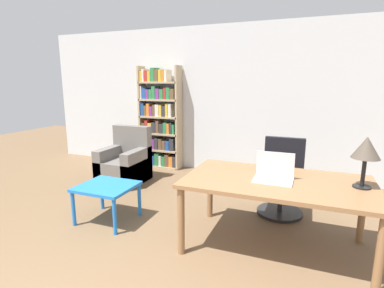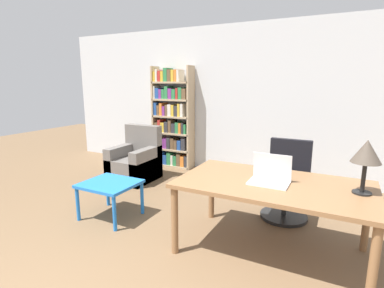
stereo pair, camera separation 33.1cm
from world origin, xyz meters
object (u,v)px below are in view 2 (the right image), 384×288
(laptop, at_px, (270,177))
(armchair, at_px, (135,163))
(desk, at_px, (273,190))
(office_chair, at_px, (287,184))
(side_table_blue, at_px, (110,187))
(bookshelf, at_px, (172,121))
(table_lamp, at_px, (367,153))

(laptop, distance_m, armchair, 2.94)
(desk, height_order, armchair, armchair)
(office_chair, height_order, side_table_blue, office_chair)
(side_table_blue, height_order, bookshelf, bookshelf)
(armchair, bearing_deg, side_table_blue, -64.07)
(office_chair, xyz_separation_m, side_table_blue, (-1.96, -1.06, -0.03))
(desk, bearing_deg, bookshelf, 137.86)
(side_table_blue, bearing_deg, office_chair, 28.41)
(table_lamp, distance_m, office_chair, 1.35)
(side_table_blue, xyz_separation_m, armchair, (-0.66, 1.36, -0.10))
(side_table_blue, bearing_deg, laptop, 3.16)
(desk, bearing_deg, laptop, -155.16)
(office_chair, bearing_deg, table_lamp, -48.53)
(desk, bearing_deg, armchair, 154.91)
(office_chair, distance_m, side_table_blue, 2.23)
(laptop, distance_m, side_table_blue, 1.99)
(table_lamp, bearing_deg, desk, -175.18)
(table_lamp, xyz_separation_m, side_table_blue, (-2.73, -0.19, -0.70))
(table_lamp, height_order, bookshelf, bookshelf)
(desk, xyz_separation_m, table_lamp, (0.75, 0.06, 0.44))
(table_lamp, relative_size, side_table_blue, 0.73)
(laptop, xyz_separation_m, side_table_blue, (-1.95, -0.11, -0.40))
(office_chair, relative_size, side_table_blue, 1.48)
(side_table_blue, bearing_deg, bookshelf, 102.42)
(office_chair, xyz_separation_m, bookshelf, (-2.49, 1.34, 0.51))
(table_lamp, relative_size, office_chair, 0.49)
(laptop, xyz_separation_m, table_lamp, (0.78, 0.08, 0.30))
(armchair, distance_m, bookshelf, 1.22)
(side_table_blue, xyz_separation_m, bookshelf, (-0.53, 2.40, 0.53))
(table_lamp, xyz_separation_m, armchair, (-3.40, 1.18, -0.80))
(side_table_blue, bearing_deg, armchair, 115.93)
(laptop, bearing_deg, table_lamp, 5.76)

